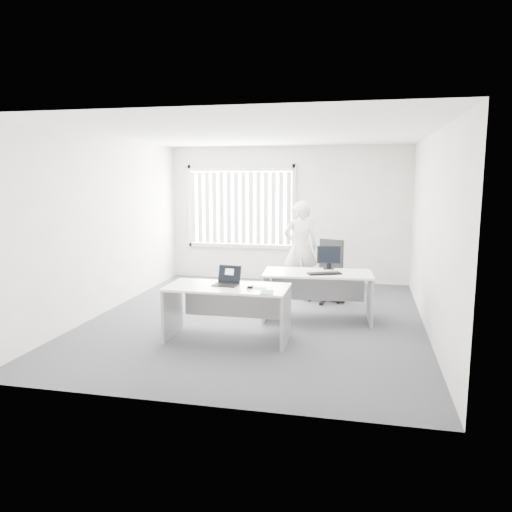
% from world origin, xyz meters
% --- Properties ---
extents(ground, '(6.00, 6.00, 0.00)m').
position_xyz_m(ground, '(0.00, 0.00, 0.00)').
color(ground, '#505157').
rests_on(ground, ground).
extents(wall_back, '(5.00, 0.02, 2.80)m').
position_xyz_m(wall_back, '(0.00, 3.00, 1.40)').
color(wall_back, silver).
rests_on(wall_back, ground).
extents(wall_front, '(5.00, 0.02, 2.80)m').
position_xyz_m(wall_front, '(0.00, -3.00, 1.40)').
color(wall_front, silver).
rests_on(wall_front, ground).
extents(wall_left, '(0.02, 6.00, 2.80)m').
position_xyz_m(wall_left, '(-2.50, 0.00, 1.40)').
color(wall_left, silver).
rests_on(wall_left, ground).
extents(wall_right, '(0.02, 6.00, 2.80)m').
position_xyz_m(wall_right, '(2.50, 0.00, 1.40)').
color(wall_right, silver).
rests_on(wall_right, ground).
extents(ceiling, '(5.00, 6.00, 0.02)m').
position_xyz_m(ceiling, '(0.00, 0.00, 2.80)').
color(ceiling, white).
rests_on(ceiling, wall_back).
extents(window, '(2.32, 0.06, 1.76)m').
position_xyz_m(window, '(-1.00, 2.96, 1.55)').
color(window, silver).
rests_on(window, wall_back).
extents(blinds, '(2.20, 0.10, 1.50)m').
position_xyz_m(blinds, '(-1.00, 2.90, 1.52)').
color(blinds, white).
rests_on(blinds, wall_back).
extents(desk_near, '(1.63, 0.77, 0.74)m').
position_xyz_m(desk_near, '(-0.17, -1.05, 0.53)').
color(desk_near, white).
rests_on(desk_near, ground).
extents(desk_far, '(1.69, 0.90, 0.74)m').
position_xyz_m(desk_far, '(0.91, 0.16, 0.54)').
color(desk_far, white).
rests_on(desk_far, ground).
extents(office_chair, '(0.81, 0.81, 1.08)m').
position_xyz_m(office_chair, '(0.96, 1.39, 0.34)').
color(office_chair, black).
rests_on(office_chair, ground).
extents(person, '(0.72, 0.56, 1.75)m').
position_xyz_m(person, '(0.43, 1.82, 0.87)').
color(person, white).
rests_on(person, ground).
extents(laptop, '(0.36, 0.33, 0.25)m').
position_xyz_m(laptop, '(-0.21, -1.01, 0.87)').
color(laptop, black).
rests_on(laptop, desk_near).
extents(paper_sheet, '(0.27, 0.20, 0.00)m').
position_xyz_m(paper_sheet, '(0.24, -1.08, 0.74)').
color(paper_sheet, white).
rests_on(paper_sheet, desk_near).
extents(mouse, '(0.07, 0.11, 0.04)m').
position_xyz_m(mouse, '(0.15, -1.09, 0.76)').
color(mouse, silver).
rests_on(mouse, paper_sheet).
extents(booklet, '(0.18, 0.24, 0.01)m').
position_xyz_m(booklet, '(0.42, -1.30, 0.75)').
color(booklet, white).
rests_on(booklet, desk_near).
extents(keyboard, '(0.52, 0.34, 0.02)m').
position_xyz_m(keyboard, '(1.03, 0.03, 0.76)').
color(keyboard, black).
rests_on(keyboard, desk_far).
extents(monitor, '(0.38, 0.17, 0.37)m').
position_xyz_m(monitor, '(1.05, 0.46, 0.93)').
color(monitor, black).
rests_on(monitor, desk_far).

